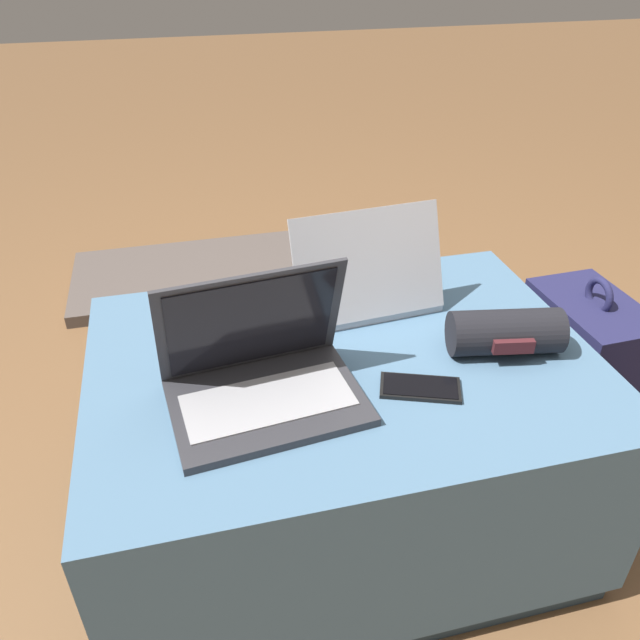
{
  "coord_description": "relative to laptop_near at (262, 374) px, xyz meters",
  "views": [
    {
      "loc": [
        -0.28,
        -0.94,
        1.19
      ],
      "look_at": [
        -0.04,
        0.02,
        0.54
      ],
      "focal_mm": 35.0,
      "sensor_mm": 36.0,
      "label": 1
    }
  ],
  "objects": [
    {
      "name": "fireplace_hearth",
      "position": [
        0.17,
        1.31,
        -0.49
      ],
      "size": [
        1.4,
        0.5,
        0.04
      ],
      "color": "#564C47",
      "rests_on": "ground_plane"
    },
    {
      "name": "ottoman",
      "position": [
        0.17,
        0.08,
        -0.28
      ],
      "size": [
        0.99,
        0.71,
        0.46
      ],
      "color": "#2A3D4E",
      "rests_on": "ground_plane"
    },
    {
      "name": "laptop_near",
      "position": [
        0.0,
        0.0,
        0.0
      ],
      "size": [
        0.36,
        0.27,
        0.24
      ],
      "rotation": [
        0.0,
        0.0,
        0.11
      ],
      "color": "#333338",
      "rests_on": "ottoman"
    },
    {
      "name": "wrist_brace",
      "position": [
        0.49,
        0.02,
        -0.01
      ],
      "size": [
        0.23,
        0.13,
        0.09
      ],
      "rotation": [
        0.0,
        0.0,
        2.96
      ],
      "color": "black",
      "rests_on": "ottoman"
    },
    {
      "name": "ground_plane",
      "position": [
        0.17,
        0.08,
        -0.51
      ],
      "size": [
        14.0,
        14.0,
        0.0
      ],
      "primitive_type": "plane",
      "color": "brown"
    },
    {
      "name": "backpack",
      "position": [
        0.8,
        0.15,
        -0.3
      ],
      "size": [
        0.25,
        0.3,
        0.52
      ],
      "rotation": [
        0.0,
        0.0,
        1.61
      ],
      "color": "#23234C",
      "rests_on": "ground_plane"
    },
    {
      "name": "cell_phone",
      "position": [
        0.28,
        -0.05,
        -0.05
      ],
      "size": [
        0.16,
        0.12,
        0.01
      ],
      "rotation": [
        0.0,
        0.0,
        4.35
      ],
      "color": "black",
      "rests_on": "ottoman"
    },
    {
      "name": "laptop_far",
      "position": [
        0.26,
        0.27,
        -0.0
      ],
      "size": [
        0.34,
        0.26,
        0.23
      ],
      "rotation": [
        0.0,
        0.0,
        3.22
      ],
      "color": "#B7B7BC",
      "rests_on": "ottoman"
    }
  ]
}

